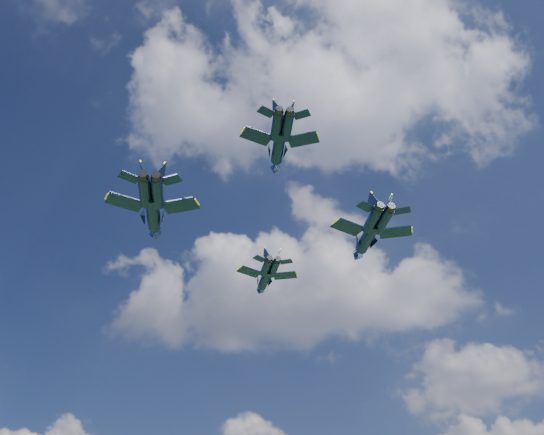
{
  "coord_description": "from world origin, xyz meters",
  "views": [
    {
      "loc": [
        14.77,
        -70.45,
        3.38
      ],
      "look_at": [
        0.39,
        3.18,
        56.45
      ],
      "focal_mm": 40.0,
      "sensor_mm": 36.0,
      "label": 1
    }
  ],
  "objects_px": {
    "jet_lead": "(265,279)",
    "jet_right": "(367,239)",
    "jet_slot": "(278,148)",
    "jet_left": "(154,214)"
  },
  "relations": [
    {
      "from": "jet_slot",
      "to": "jet_right",
      "type": "bearing_deg",
      "value": 48.07
    },
    {
      "from": "jet_lead",
      "to": "jet_left",
      "type": "height_order",
      "value": "jet_lead"
    },
    {
      "from": "jet_right",
      "to": "jet_lead",
      "type": "bearing_deg",
      "value": 131.09
    },
    {
      "from": "jet_left",
      "to": "jet_slot",
      "type": "xyz_separation_m",
      "value": [
        20.23,
        -7.68,
        2.84
      ]
    },
    {
      "from": "jet_left",
      "to": "jet_slot",
      "type": "bearing_deg",
      "value": -37.91
    },
    {
      "from": "jet_lead",
      "to": "jet_slot",
      "type": "relative_size",
      "value": 1.01
    },
    {
      "from": "jet_left",
      "to": "jet_right",
      "type": "height_order",
      "value": "jet_right"
    },
    {
      "from": "jet_slot",
      "to": "jet_lead",
      "type": "bearing_deg",
      "value": 87.91
    },
    {
      "from": "jet_lead",
      "to": "jet_left",
      "type": "relative_size",
      "value": 0.79
    },
    {
      "from": "jet_lead",
      "to": "jet_right",
      "type": "height_order",
      "value": "jet_right"
    }
  ]
}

